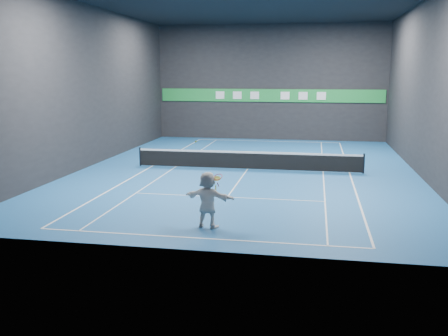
% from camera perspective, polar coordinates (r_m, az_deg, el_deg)
% --- Properties ---
extents(ground, '(26.00, 26.00, 0.00)m').
position_cam_1_polar(ground, '(27.56, 2.69, -0.16)').
color(ground, '#1B5796').
rests_on(ground, ground).
extents(wall_back, '(18.00, 0.10, 9.00)m').
position_cam_1_polar(wall_back, '(39.99, 5.29, 9.69)').
color(wall_back, black).
rests_on(wall_back, ground).
extents(wall_front, '(18.00, 0.10, 9.00)m').
position_cam_1_polar(wall_front, '(14.31, -4.25, 7.86)').
color(wall_front, black).
rests_on(wall_front, ground).
extents(wall_left, '(0.10, 26.00, 9.00)m').
position_cam_1_polar(wall_left, '(29.65, -14.96, 9.02)').
color(wall_left, black).
rests_on(wall_left, ground).
extents(wall_right, '(0.10, 26.00, 9.00)m').
position_cam_1_polar(wall_right, '(27.37, 22.01, 8.49)').
color(wall_right, black).
rests_on(wall_right, ground).
extents(baseline_near, '(10.98, 0.08, 0.01)m').
position_cam_1_polar(baseline_near, '(16.22, -3.03, -8.00)').
color(baseline_near, white).
rests_on(baseline_near, ground).
extents(baseline_far, '(10.98, 0.08, 0.01)m').
position_cam_1_polar(baseline_far, '(39.23, 5.03, 3.08)').
color(baseline_far, white).
rests_on(baseline_far, ground).
extents(sideline_doubles_left, '(0.08, 23.78, 0.01)m').
position_cam_1_polar(sideline_doubles_left, '(28.80, -8.20, 0.22)').
color(sideline_doubles_left, white).
rests_on(sideline_doubles_left, ground).
extents(sideline_doubles_right, '(0.08, 23.78, 0.01)m').
position_cam_1_polar(sideline_doubles_right, '(27.39, 14.15, -0.54)').
color(sideline_doubles_right, white).
rests_on(sideline_doubles_right, ground).
extents(sideline_singles_left, '(0.06, 23.78, 0.01)m').
position_cam_1_polar(sideline_singles_left, '(28.39, -5.56, 0.13)').
color(sideline_singles_left, white).
rests_on(sideline_singles_left, ground).
extents(sideline_singles_right, '(0.06, 23.78, 0.01)m').
position_cam_1_polar(sideline_singles_right, '(27.33, 11.26, -0.45)').
color(sideline_singles_right, white).
rests_on(sideline_singles_right, ground).
extents(service_line_near, '(8.23, 0.06, 0.01)m').
position_cam_1_polar(service_line_near, '(21.39, 0.38, -3.35)').
color(service_line_near, white).
rests_on(service_line_near, ground).
extents(service_line_far, '(8.23, 0.06, 0.01)m').
position_cam_1_polar(service_line_far, '(33.82, 4.15, 1.86)').
color(service_line_far, white).
rests_on(service_line_far, ground).
extents(center_service_line, '(0.06, 12.80, 0.01)m').
position_cam_1_polar(center_service_line, '(27.56, 2.69, -0.15)').
color(center_service_line, white).
rests_on(center_service_line, ground).
extents(player, '(1.89, 0.95, 1.95)m').
position_cam_1_polar(player, '(17.06, -1.88, -3.63)').
color(player, silver).
rests_on(player, ground).
extents(tennis_ball, '(0.06, 0.06, 0.06)m').
position_cam_1_polar(tennis_ball, '(16.91, -3.25, 3.04)').
color(tennis_ball, '#CFDC24').
rests_on(tennis_ball, player).
extents(tennis_net, '(12.50, 0.10, 1.07)m').
position_cam_1_polar(tennis_net, '(27.47, 2.70, 0.94)').
color(tennis_net, black).
rests_on(tennis_net, ground).
extents(sponsor_banner, '(17.64, 0.11, 1.00)m').
position_cam_1_polar(sponsor_banner, '(39.96, 5.26, 8.25)').
color(sponsor_banner, green).
rests_on(sponsor_banner, wall_back).
extents(tennis_racket, '(0.43, 0.38, 0.61)m').
position_cam_1_polar(tennis_racket, '(16.87, -0.73, -1.23)').
color(tennis_racket, red).
rests_on(tennis_racket, player).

